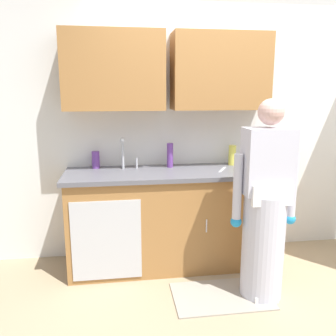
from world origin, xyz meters
TOP-DOWN VIEW (x-y plane):
  - ground_plane at (0.00, 0.00)m, footprint 9.00×9.00m
  - kitchen_wall_with_uppers at (-0.14, 0.99)m, footprint 4.80×0.44m
  - counter_cabinet at (-0.55, 0.70)m, footprint 1.90×0.62m
  - countertop at (-0.55, 0.70)m, footprint 1.96×0.66m
  - sink at (-0.94, 0.71)m, footprint 0.50×0.36m
  - person_at_sink at (0.12, 0.04)m, footprint 0.55×0.34m
  - floor_mat at (-0.21, 0.05)m, footprint 0.80×0.50m
  - bottle_cleaner_spray at (0.11, 0.88)m, footprint 0.07×0.07m
  - bottle_water_short at (-0.53, 0.86)m, footprint 0.06×0.06m
  - bottle_soap at (-1.24, 0.92)m, footprint 0.07×0.07m
  - cup_by_sink at (0.30, 0.81)m, footprint 0.08×0.08m
  - knife_on_counter at (-0.05, 0.67)m, footprint 0.14×0.22m

SIDE VIEW (x-z plane):
  - ground_plane at x=0.00m, z-range 0.00..0.00m
  - floor_mat at x=-0.21m, z-range 0.00..0.01m
  - counter_cabinet at x=-0.55m, z-range 0.00..0.90m
  - person_at_sink at x=0.12m, z-range -0.12..1.50m
  - countertop at x=-0.55m, z-range 0.90..0.94m
  - sink at x=-0.94m, z-range 0.75..1.10m
  - knife_on_counter at x=-0.05m, z-range 0.94..0.95m
  - cup_by_sink at x=0.30m, z-range 0.94..1.03m
  - bottle_soap at x=-1.24m, z-range 0.94..1.11m
  - bottle_cleaner_spray at x=0.11m, z-range 0.94..1.14m
  - bottle_water_short at x=-0.53m, z-range 0.94..1.18m
  - kitchen_wall_with_uppers at x=-0.14m, z-range 0.13..2.83m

